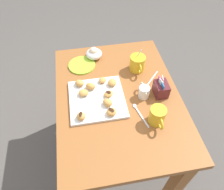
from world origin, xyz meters
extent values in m
plane|color=#514C47|center=(0.00, 0.00, 0.00)|extent=(8.00, 8.00, 0.00)
cube|color=#935628|center=(0.00, 0.00, 0.73)|extent=(0.94, 0.69, 0.04)
cube|color=#935628|center=(-0.41, -0.29, 0.35)|extent=(0.07, 0.07, 0.71)
cube|color=#935628|center=(-0.41, 0.29, 0.35)|extent=(0.07, 0.07, 0.71)
cube|color=#935628|center=(0.41, 0.29, 0.35)|extent=(0.07, 0.07, 0.71)
cube|color=silver|center=(0.01, -0.12, 0.75)|extent=(0.30, 0.30, 0.02)
cylinder|color=gold|center=(-0.20, 0.16, 0.79)|extent=(0.09, 0.09, 0.10)
torus|color=gold|center=(-0.14, 0.16, 0.80)|extent=(0.06, 0.01, 0.06)
cylinder|color=#331E11|center=(-0.20, 0.16, 0.83)|extent=(0.08, 0.08, 0.01)
cylinder|color=silver|center=(-0.22, 0.16, 0.83)|extent=(0.04, 0.04, 0.12)
cylinder|color=gold|center=(0.20, 0.16, 0.79)|extent=(0.08, 0.08, 0.10)
torus|color=gold|center=(0.25, 0.16, 0.80)|extent=(0.06, 0.01, 0.06)
cylinder|color=#331E11|center=(0.20, 0.16, 0.84)|extent=(0.07, 0.07, 0.01)
cylinder|color=silver|center=(0.03, 0.14, 0.78)|extent=(0.06, 0.06, 0.07)
cone|color=silver|center=(0.06, 0.14, 0.81)|extent=(0.02, 0.02, 0.02)
torus|color=silver|center=(-0.01, 0.14, 0.78)|extent=(0.05, 0.01, 0.05)
cylinder|color=white|center=(0.03, 0.14, 0.81)|extent=(0.05, 0.05, 0.01)
cube|color=#561E23|center=(0.02, 0.24, 0.78)|extent=(0.09, 0.07, 0.08)
cube|color=white|center=(0.02, 0.23, 0.84)|extent=(0.04, 0.01, 0.03)
cube|color=#2D84D1|center=(0.05, 0.23, 0.84)|extent=(0.04, 0.01, 0.03)
cube|color=white|center=(0.00, 0.25, 0.84)|extent=(0.04, 0.01, 0.03)
cube|color=#EA4C93|center=(0.00, 0.23, 0.84)|extent=(0.04, 0.01, 0.03)
ellipsoid|color=silver|center=(-0.36, -0.09, 0.77)|extent=(0.11, 0.11, 0.06)
sphere|color=beige|center=(-0.36, -0.09, 0.79)|extent=(0.06, 0.06, 0.06)
ellipsoid|color=green|center=(-0.34, -0.09, 0.81)|extent=(0.03, 0.03, 0.01)
cylinder|color=#9EC633|center=(-0.29, -0.18, 0.75)|extent=(0.17, 0.17, 0.01)
cube|color=silver|center=(0.16, 0.09, 0.75)|extent=(0.15, 0.04, 0.00)
ellipsoid|color=silver|center=(0.09, 0.07, 0.75)|extent=(0.03, 0.02, 0.01)
cube|color=silver|center=(-0.09, 0.23, 0.75)|extent=(0.12, 0.11, 0.00)
ellipsoid|color=silver|center=(-0.04, 0.18, 0.75)|extent=(0.03, 0.02, 0.01)
ellipsoid|color=#D19347|center=(-0.11, -0.21, 0.78)|extent=(0.06, 0.07, 0.04)
ellipsoid|color=#D19347|center=(0.12, -0.06, 0.78)|extent=(0.06, 0.07, 0.03)
ellipsoid|color=#381E11|center=(0.12, -0.06, 0.79)|extent=(0.04, 0.04, 0.00)
ellipsoid|color=#D19347|center=(-0.03, -0.19, 0.78)|extent=(0.06, 0.06, 0.03)
ellipsoid|color=#D19347|center=(0.06, -0.07, 0.78)|extent=(0.07, 0.07, 0.04)
ellipsoid|color=#D19347|center=(-0.08, -0.02, 0.78)|extent=(0.06, 0.05, 0.04)
ellipsoid|color=#D19347|center=(0.12, -0.22, 0.78)|extent=(0.05, 0.05, 0.04)
ellipsoid|color=#381E11|center=(0.12, -0.22, 0.80)|extent=(0.03, 0.02, 0.00)
ellipsoid|color=#D19347|center=(-0.07, -0.15, 0.78)|extent=(0.06, 0.07, 0.04)
ellipsoid|color=#D19347|center=(-0.11, -0.07, 0.77)|extent=(0.06, 0.06, 0.03)
ellipsoid|color=#D19347|center=(0.00, -0.06, 0.77)|extent=(0.06, 0.06, 0.03)
ellipsoid|color=#381E11|center=(0.00, -0.06, 0.79)|extent=(0.03, 0.03, 0.00)
camera|label=1|loc=(0.75, -0.17, 1.67)|focal=34.12mm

